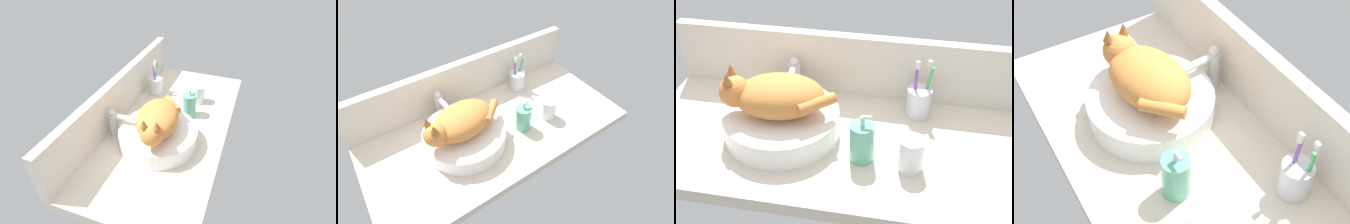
# 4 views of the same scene
# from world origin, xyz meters

# --- Properties ---
(ground_plane) EXTENTS (1.10, 0.54, 0.04)m
(ground_plane) POSITION_xyz_m (0.00, 0.00, -0.02)
(ground_plane) COLOR beige
(backsplash_panel) EXTENTS (1.10, 0.04, 0.20)m
(backsplash_panel) POSITION_xyz_m (0.00, 0.25, 0.10)
(backsplash_panel) COLOR silver
(backsplash_panel) RESTS_ON ground_plane
(sink_basin) EXTENTS (0.33, 0.33, 0.07)m
(sink_basin) POSITION_xyz_m (-0.14, -0.00, 0.04)
(sink_basin) COLOR white
(sink_basin) RESTS_ON ground_plane
(cat) EXTENTS (0.32, 0.21, 0.14)m
(cat) POSITION_xyz_m (-0.15, -0.01, 0.13)
(cat) COLOR orange
(cat) RESTS_ON sink_basin
(faucet) EXTENTS (0.04, 0.12, 0.14)m
(faucet) POSITION_xyz_m (-0.16, 0.19, 0.07)
(faucet) COLOR silver
(faucet) RESTS_ON ground_plane
(soap_dispenser) EXTENTS (0.07, 0.07, 0.15)m
(soap_dispenser) POSITION_xyz_m (0.10, -0.07, 0.06)
(soap_dispenser) COLOR #60B793
(soap_dispenser) RESTS_ON ground_plane
(toothbrush_cup) EXTENTS (0.07, 0.07, 0.19)m
(toothbrush_cup) POSITION_xyz_m (0.24, 0.16, 0.05)
(toothbrush_cup) COLOR silver
(toothbrush_cup) RESTS_ON ground_plane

